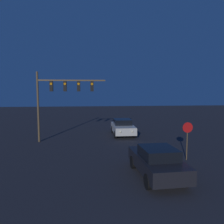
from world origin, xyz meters
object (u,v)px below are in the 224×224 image
(car_near, at_px, (157,161))
(car_far, at_px, (123,127))
(traffic_signal_mast, at_px, (60,93))
(stop_sign, at_px, (187,134))

(car_near, distance_m, car_far, 10.79)
(car_near, xyz_separation_m, traffic_signal_mast, (-5.98, 8.71, 3.49))
(traffic_signal_mast, bearing_deg, car_far, 19.56)
(car_far, height_order, traffic_signal_mast, traffic_signal_mast)
(traffic_signal_mast, relative_size, stop_sign, 2.48)
(stop_sign, bearing_deg, car_far, 109.33)
(car_near, relative_size, traffic_signal_mast, 0.76)
(traffic_signal_mast, distance_m, stop_sign, 11.06)
(car_far, distance_m, traffic_signal_mast, 7.13)
(car_near, distance_m, stop_sign, 3.84)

